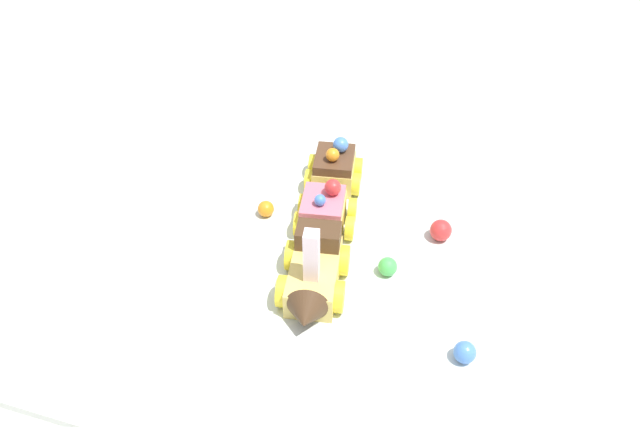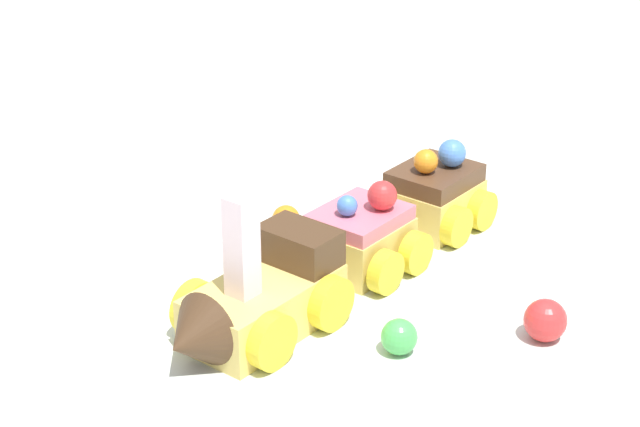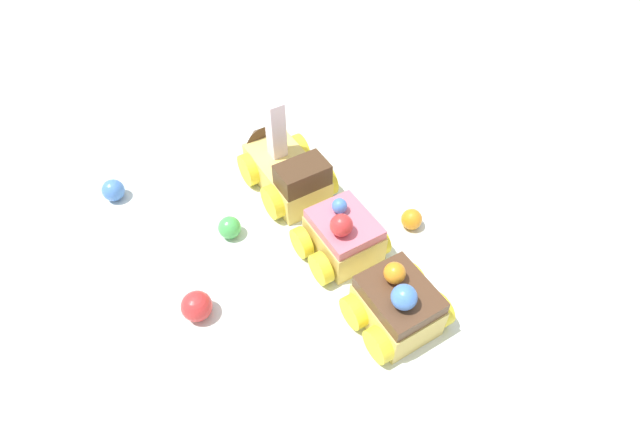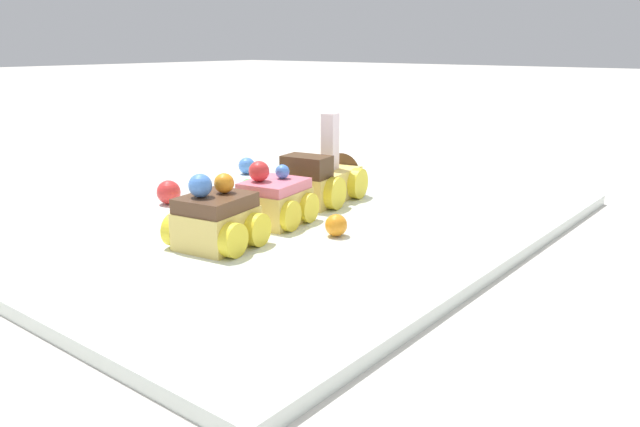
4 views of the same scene
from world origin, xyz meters
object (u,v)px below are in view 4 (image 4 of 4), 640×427
(cake_train_locomotive, at_px, (326,179))
(gumball_green, at_px, (249,188))
(cake_car_strawberry, at_px, (271,201))
(gumball_orange, at_px, (336,225))
(cake_car_chocolate, at_px, (216,220))
(gumball_blue, at_px, (247,166))
(gumball_red, at_px, (169,192))

(cake_train_locomotive, relative_size, gumball_green, 6.04)
(cake_train_locomotive, bearing_deg, cake_car_strawberry, 179.90)
(gumball_orange, bearing_deg, cake_car_chocolate, 143.86)
(cake_car_strawberry, bearing_deg, cake_train_locomotive, -0.10)
(cake_car_chocolate, distance_m, gumball_blue, 0.33)
(gumball_green, bearing_deg, cake_car_strawberry, -123.13)
(gumball_orange, bearing_deg, gumball_red, 95.36)
(cake_car_strawberry, height_order, gumball_red, cake_car_strawberry)
(cake_car_strawberry, relative_size, cake_car_chocolate, 1.00)
(gumball_blue, bearing_deg, cake_car_strawberry, -129.10)
(gumball_green, bearing_deg, gumball_red, 147.43)
(cake_train_locomotive, distance_m, gumball_red, 0.19)
(gumball_green, distance_m, gumball_orange, 0.19)
(gumball_blue, bearing_deg, gumball_orange, -119.40)
(cake_train_locomotive, height_order, gumball_red, cake_train_locomotive)
(cake_car_strawberry, height_order, gumball_blue, cake_car_strawberry)
(gumball_blue, bearing_deg, cake_train_locomotive, -104.05)
(cake_car_chocolate, height_order, gumball_blue, cake_car_chocolate)
(cake_car_chocolate, xyz_separation_m, gumball_orange, (0.09, -0.07, -0.01))
(cake_train_locomotive, distance_m, gumball_green, 0.10)
(cake_train_locomotive, bearing_deg, gumball_green, 116.21)
(cake_train_locomotive, bearing_deg, gumball_blue, 66.78)
(cake_train_locomotive, distance_m, gumball_blue, 0.19)
(gumball_red, bearing_deg, cake_car_chocolate, -114.03)
(gumball_blue, height_order, gumball_red, gumball_red)
(cake_car_strawberry, relative_size, gumball_blue, 3.56)
(gumball_blue, relative_size, gumball_green, 1.03)
(gumball_green, height_order, gumball_red, gumball_red)
(cake_train_locomotive, distance_m, gumball_orange, 0.15)
(cake_train_locomotive, relative_size, gumball_blue, 5.85)
(gumball_orange, distance_m, gumball_red, 0.23)
(cake_car_chocolate, bearing_deg, gumball_orange, -45.31)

